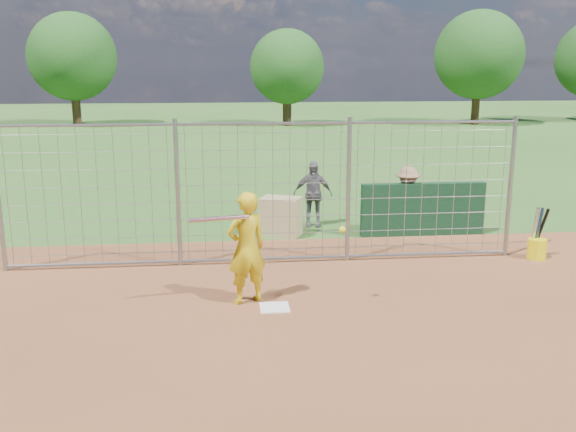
{
  "coord_description": "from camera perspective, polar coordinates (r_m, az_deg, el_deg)",
  "views": [
    {
      "loc": [
        -0.69,
        -9.02,
        3.51
      ],
      "look_at": [
        0.3,
        0.8,
        1.15
      ],
      "focal_mm": 40.0,
      "sensor_mm": 36.0,
      "label": 1
    }
  ],
  "objects": [
    {
      "name": "bystander_c",
      "position": [
        13.6,
        10.54,
        1.36
      ],
      "size": [
        1.01,
        0.7,
        1.43
      ],
      "primitive_type": "imported",
      "rotation": [
        0.0,
        0.0,
        2.94
      ],
      "color": "#8B654C",
      "rests_on": "ground"
    },
    {
      "name": "equipment_in_play",
      "position": [
        9.11,
        -3.46,
        -0.47
      ],
      "size": [
        2.24,
        0.25,
        0.27
      ],
      "color": "silver",
      "rests_on": "ground"
    },
    {
      "name": "bucket_with_bats",
      "position": [
        12.62,
        21.26,
        -2.49
      ],
      "size": [
        0.34,
        0.38,
        0.97
      ],
      "color": "yellow",
      "rests_on": "ground"
    },
    {
      "name": "home_plate",
      "position": [
        9.52,
        -1.2,
        -8.14
      ],
      "size": [
        0.43,
        0.43,
        0.02
      ],
      "primitive_type": "cube",
      "color": "silver",
      "rests_on": "ground"
    },
    {
      "name": "backstop_fence",
      "position": [
        11.27,
        -2.13,
        1.92
      ],
      "size": [
        9.08,
        0.08,
        2.6
      ],
      "color": "gray",
      "rests_on": "ground"
    },
    {
      "name": "infield_dirt",
      "position": [
        7.0,
        0.72,
        -16.6
      ],
      "size": [
        18.0,
        18.0,
        0.0
      ],
      "primitive_type": "plane",
      "color": "brown",
      "rests_on": "ground"
    },
    {
      "name": "batter",
      "position": [
        9.5,
        -3.71,
        -2.85
      ],
      "size": [
        0.73,
        0.62,
        1.7
      ],
      "primitive_type": "imported",
      "rotation": [
        0.0,
        0.0,
        3.54
      ],
      "color": "gold",
      "rests_on": "ground"
    },
    {
      "name": "equipment_bin",
      "position": [
        13.33,
        -0.66,
        -0.05
      ],
      "size": [
        0.95,
        0.82,
        0.8
      ],
      "primitive_type": "cube",
      "rotation": [
        0.0,
        0.0,
        -0.41
      ],
      "color": "tan",
      "rests_on": "ground"
    },
    {
      "name": "bystander_b",
      "position": [
        14.01,
        2.21,
        1.97
      ],
      "size": [
        0.89,
        0.47,
        1.45
      ],
      "primitive_type": "imported",
      "rotation": [
        0.0,
        0.0,
        -0.14
      ],
      "color": "#5C5C61",
      "rests_on": "ground"
    },
    {
      "name": "tree_line",
      "position": [
        37.35,
        0.1,
        13.77
      ],
      "size": [
        44.66,
        6.72,
        6.48
      ],
      "color": "#3F2B19",
      "rests_on": "ground"
    },
    {
      "name": "ground",
      "position": [
        9.71,
        -1.3,
        -7.76
      ],
      "size": [
        100.0,
        100.0,
        0.0
      ],
      "primitive_type": "plane",
      "color": "#2D591E",
      "rests_on": "ground"
    },
    {
      "name": "dugout_wall",
      "position": [
        13.6,
        11.89,
        0.58
      ],
      "size": [
        2.6,
        0.2,
        1.1
      ],
      "primitive_type": "cube",
      "color": "#11381E",
      "rests_on": "ground"
    }
  ]
}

